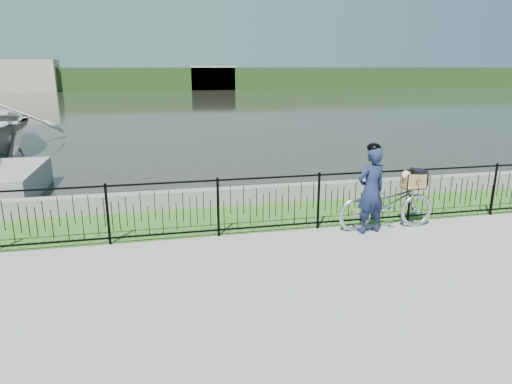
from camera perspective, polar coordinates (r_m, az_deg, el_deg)
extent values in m
plane|color=gray|center=(7.58, 4.64, -9.12)|extent=(120.00, 120.00, 0.00)
cube|color=#34621E|center=(9.92, 0.27, -3.02)|extent=(60.00, 2.00, 0.01)
plane|color=#27271D|center=(39.76, -9.56, 10.68)|extent=(120.00, 120.00, 0.00)
cube|color=gray|center=(10.79, -0.90, -0.39)|extent=(60.00, 0.30, 0.40)
cube|color=#224018|center=(66.63, -10.95, 13.74)|extent=(120.00, 6.00, 3.00)
cube|color=#A89986|center=(66.52, -26.99, 12.82)|extent=(8.00, 4.00, 4.00)
cube|color=#A89986|center=(65.59, -5.51, 14.01)|extent=(6.00, 3.00, 3.20)
imported|color=#A3A7AF|center=(9.39, 15.98, -1.38)|extent=(1.99, 0.70, 1.05)
cube|color=black|center=(9.59, 19.03, 0.48)|extent=(0.38, 0.18, 0.02)
cube|color=#977245|center=(9.59, 19.04, 0.53)|extent=(0.43, 0.28, 0.01)
cube|color=#977245|center=(9.66, 18.71, 1.57)|extent=(0.43, 0.02, 0.31)
cube|color=#977245|center=(9.44, 19.52, 1.19)|extent=(0.43, 0.02, 0.31)
cube|color=#977245|center=(9.66, 20.16, 1.43)|extent=(0.01, 0.28, 0.31)
cube|color=#977245|center=(9.45, 18.05, 1.32)|extent=(0.01, 0.28, 0.31)
cube|color=black|center=(9.56, 19.69, 2.47)|extent=(0.23, 0.29, 0.06)
cube|color=black|center=(9.66, 20.26, 1.61)|extent=(0.02, 0.29, 0.25)
ellipsoid|color=silver|center=(9.55, 19.00, 1.23)|extent=(0.31, 0.22, 0.20)
sphere|color=silver|center=(9.41, 18.24, 2.09)|extent=(0.15, 0.15, 0.15)
sphere|color=silver|center=(9.37, 18.02, 1.87)|extent=(0.07, 0.07, 0.07)
sphere|color=black|center=(9.35, 17.92, 1.82)|extent=(0.02, 0.02, 0.02)
cone|color=brown|center=(9.44, 18.09, 2.53)|extent=(0.06, 0.08, 0.08)
cone|color=brown|center=(9.37, 18.50, 2.39)|extent=(0.06, 0.08, 0.08)
imported|color=#161F3E|center=(9.01, 14.17, 0.18)|extent=(0.69, 0.52, 1.69)
ellipsoid|color=black|center=(8.84, 14.52, 5.34)|extent=(0.26, 0.29, 0.18)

